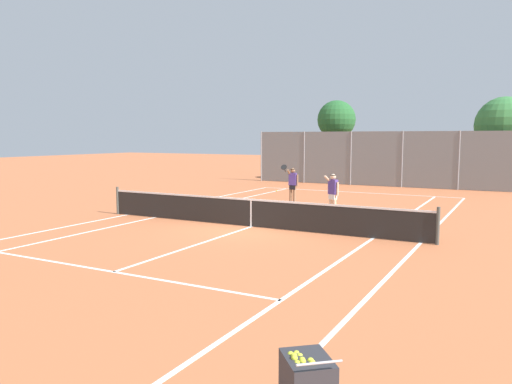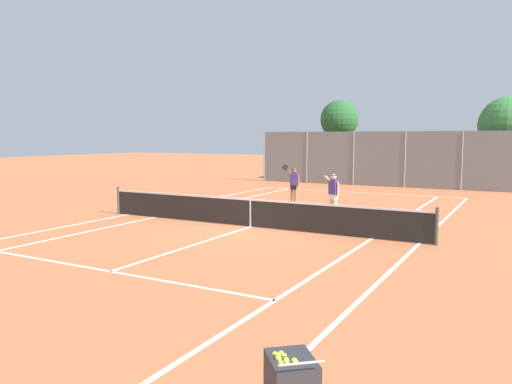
{
  "view_description": "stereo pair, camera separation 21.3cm",
  "coord_description": "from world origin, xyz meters",
  "views": [
    {
      "loc": [
        7.94,
        -14.49,
        3.0
      ],
      "look_at": [
        -0.61,
        1.5,
        1.0
      ],
      "focal_mm": 35.0,
      "sensor_mm": 36.0,
      "label": 1
    },
    {
      "loc": [
        8.12,
        -14.39,
        3.0
      ],
      "look_at": [
        -0.61,
        1.5,
        1.0
      ],
      "focal_mm": 35.0,
      "sensor_mm": 36.0,
      "label": 2
    }
  ],
  "objects": [
    {
      "name": "ground_plane",
      "position": [
        0.0,
        0.0,
        0.0
      ],
      "size": [
        120.0,
        120.0,
        0.0
      ],
      "primitive_type": "plane",
      "color": "#BC663D"
    },
    {
      "name": "court_line_markings",
      "position": [
        0.0,
        0.0,
        0.0
      ],
      "size": [
        11.1,
        23.9,
        0.01
      ],
      "color": "white",
      "rests_on": "ground"
    },
    {
      "name": "tennis_net",
      "position": [
        0.0,
        0.0,
        0.51
      ],
      "size": [
        12.0,
        0.1,
        1.07
      ],
      "color": "#474C47",
      "rests_on": "ground"
    },
    {
      "name": "player_far_left",
      "position": [
        -1.26,
        6.25,
        0.93
      ],
      "size": [
        0.6,
        0.78,
        1.77
      ],
      "color": "#936B4C",
      "rests_on": "ground"
    },
    {
      "name": "player_far_right",
      "position": [
        1.58,
        3.65,
        0.91
      ],
      "size": [
        0.53,
        0.47,
        1.6
      ],
      "color": "beige",
      "rests_on": "ground"
    },
    {
      "name": "loose_tennis_ball_0",
      "position": [
        -3.99,
        10.24,
        0.03
      ],
      "size": [
        0.07,
        0.07,
        0.07
      ],
      "primitive_type": "sphere",
      "color": "#D1DB33",
      "rests_on": "ground"
    },
    {
      "name": "loose_tennis_ball_1",
      "position": [
        0.59,
        6.9,
        0.03
      ],
      "size": [
        0.07,
        0.07,
        0.07
      ],
      "primitive_type": "sphere",
      "color": "#D1DB33",
      "rests_on": "ground"
    },
    {
      "name": "back_fence",
      "position": [
        0.0,
        15.94,
        1.68
      ],
      "size": [
        15.91,
        0.08,
        3.37
      ],
      "color": "gray",
      "rests_on": "ground"
    },
    {
      "name": "tree_behind_left",
      "position": [
        -3.41,
        18.5,
        4.1
      ],
      "size": [
        2.6,
        2.6,
        5.5
      ],
      "color": "brown",
      "rests_on": "ground"
    },
    {
      "name": "tree_behind_right",
      "position": [
        6.94,
        18.28,
        3.57
      ],
      "size": [
        3.35,
        3.35,
        5.37
      ],
      "color": "brown",
      "rests_on": "ground"
    }
  ]
}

